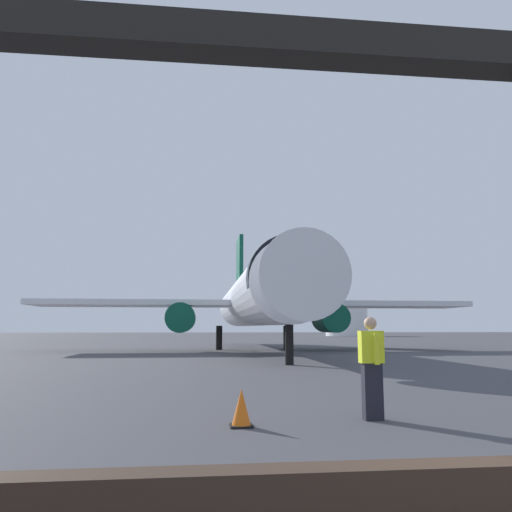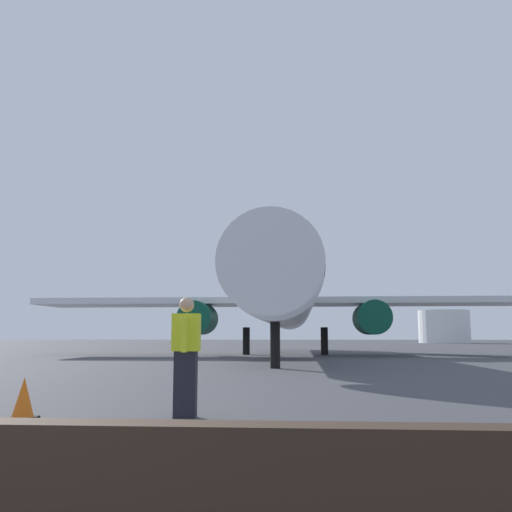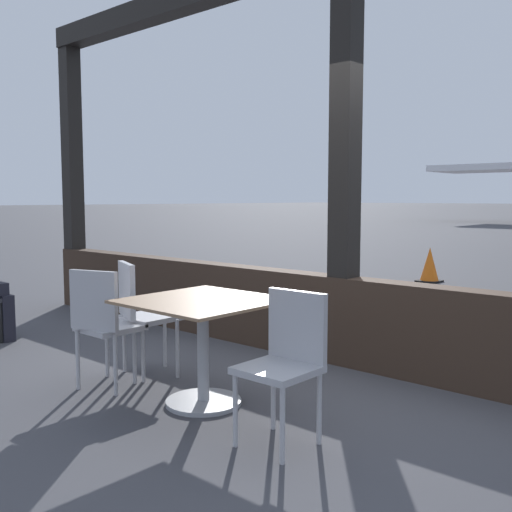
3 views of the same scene
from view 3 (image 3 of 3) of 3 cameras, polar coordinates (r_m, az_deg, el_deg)
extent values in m
cube|color=#38281E|center=(5.14, 8.36, -6.11)|extent=(8.61, 0.24, 0.74)
cube|color=black|center=(8.14, -17.23, 7.11)|extent=(0.20, 0.20, 3.32)
cube|color=black|center=(5.04, 8.57, 8.38)|extent=(0.20, 0.20, 3.32)
cube|color=#8C6B4C|center=(4.02, -5.16, -4.33)|extent=(0.93, 0.93, 0.02)
cylinder|color=#9EA0A5|center=(4.10, -5.11, -9.34)|extent=(0.08, 0.08, 0.71)
cylinder|color=#9EA0A5|center=(4.20, -5.07, -13.81)|extent=(0.52, 0.52, 0.03)
cube|color=#B2B2B7|center=(4.79, -10.18, -5.85)|extent=(0.40, 0.40, 0.04)
cube|color=#B2B2B7|center=(4.71, -12.35, -3.22)|extent=(0.38, 0.19, 0.43)
cylinder|color=#B2B2B7|center=(5.05, -8.77, -7.94)|extent=(0.03, 0.03, 0.46)
cylinder|color=#B2B2B7|center=(4.73, -7.58, -8.84)|extent=(0.03, 0.03, 0.46)
cylinder|color=#B2B2B7|center=(4.97, -12.57, -8.24)|extent=(0.03, 0.03, 0.46)
cylinder|color=#B2B2B7|center=(4.65, -11.63, -9.19)|extent=(0.03, 0.03, 0.46)
cube|color=#B2B2B7|center=(4.59, -13.85, -6.73)|extent=(0.40, 0.40, 0.04)
cube|color=#B2B2B7|center=(4.40, -15.36, -4.15)|extent=(0.39, 0.16, 0.43)
cylinder|color=#B2B2B7|center=(4.87, -14.15, -8.69)|extent=(0.03, 0.03, 0.44)
cylinder|color=#B2B2B7|center=(4.67, -10.82, -9.23)|extent=(0.03, 0.03, 0.44)
cylinder|color=#B2B2B7|center=(4.62, -16.79, -9.55)|extent=(0.03, 0.03, 0.44)
cylinder|color=#B2B2B7|center=(4.41, -13.38, -10.19)|extent=(0.03, 0.03, 0.44)
cube|color=#B2B2B7|center=(3.41, 2.10, -10.90)|extent=(0.40, 0.40, 0.04)
cube|color=#B2B2B7|center=(3.49, 3.98, -6.69)|extent=(0.40, 0.05, 0.41)
cylinder|color=#B2B2B7|center=(3.25, 2.56, -15.83)|extent=(0.03, 0.03, 0.44)
cylinder|color=#B2B2B7|center=(3.46, -2.01, -14.49)|extent=(0.03, 0.03, 0.44)
cylinder|color=#B2B2B7|center=(3.51, 6.12, -14.22)|extent=(0.03, 0.03, 0.44)
cylinder|color=#B2B2B7|center=(3.70, 1.67, -13.12)|extent=(0.03, 0.03, 0.44)
cylinder|color=black|center=(6.29, -23.36, -5.94)|extent=(0.04, 0.04, 0.40)
cube|color=black|center=(6.41, -23.19, -5.45)|extent=(0.28, 0.12, 0.46)
cone|color=orange|center=(10.35, 16.39, -0.81)|extent=(0.32, 0.32, 0.59)
cube|color=black|center=(10.38, 16.34, -2.34)|extent=(0.36, 0.36, 0.03)
camera|label=1|loc=(5.21, -35.19, 6.25)|focal=34.72mm
camera|label=2|loc=(1.40, 22.23, -4.17)|focal=39.71mm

